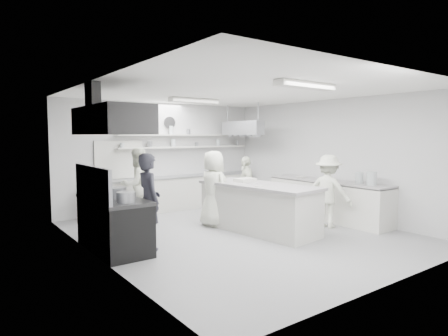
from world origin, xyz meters
TOP-DOWN VIEW (x-y plane):
  - floor at (0.00, 0.00)m, footprint 6.00×7.00m
  - ceiling at (0.00, 0.00)m, footprint 6.00×7.00m
  - wall_back at (0.00, 3.50)m, footprint 6.00×0.04m
  - wall_front at (0.00, -3.50)m, footprint 6.00×0.04m
  - wall_left at (-3.00, 0.00)m, footprint 0.04×7.00m
  - wall_right at (3.00, 0.00)m, footprint 0.04×7.00m
  - stove at (-2.60, 0.40)m, footprint 0.80×1.80m
  - exhaust_hood at (-2.60, 0.40)m, footprint 0.85×2.00m
  - back_counter at (0.30, 3.20)m, footprint 5.00×0.60m
  - shelf_lower at (0.70, 3.37)m, footprint 4.20×0.26m
  - shelf_upper at (0.70, 3.37)m, footprint 4.20×0.26m
  - pass_through_window at (-1.30, 3.48)m, footprint 1.30×0.04m
  - wall_clock at (0.20, 3.46)m, footprint 0.32×0.05m
  - right_counter at (2.65, -0.20)m, footprint 0.74×3.30m
  - pot_rack at (2.00, 2.40)m, footprint 0.30×1.60m
  - light_fixture_front at (0.00, -1.80)m, footprint 1.30×0.25m
  - light_fixture_rear at (0.00, 1.80)m, footprint 1.30×0.25m
  - prep_island at (0.46, -0.09)m, footprint 1.32×2.78m
  - stove_pot at (-2.60, 0.25)m, footprint 0.36×0.36m
  - cook_stove at (-2.05, 0.09)m, footprint 0.48×0.68m
  - cook_back at (-1.28, 2.36)m, footprint 0.98×0.83m
  - cook_island_left at (-0.07, 0.88)m, footprint 0.64×0.90m
  - cook_island_right at (1.26, 1.32)m, footprint 0.73×0.98m
  - cook_right at (1.96, -0.76)m, footprint 0.90×1.20m
  - bowl_island_a at (0.40, 0.05)m, footprint 0.24×0.24m
  - bowl_island_b at (0.19, -0.42)m, footprint 0.25×0.25m
  - bowl_right at (2.55, 0.60)m, footprint 0.31×0.31m

SIDE VIEW (x-z plane):
  - floor at x=0.00m, z-range -0.02..0.00m
  - stove at x=-2.60m, z-range 0.00..0.90m
  - back_counter at x=0.30m, z-range 0.00..0.92m
  - right_counter at x=2.65m, z-range 0.00..0.94m
  - prep_island at x=0.46m, z-range 0.00..0.99m
  - cook_island_right at x=1.26m, z-range 0.00..1.55m
  - cook_right at x=1.96m, z-range 0.00..1.65m
  - cook_island_left at x=-0.07m, z-range 0.00..1.74m
  - cook_stove at x=-2.05m, z-range 0.00..1.77m
  - cook_back at x=-1.28m, z-range 0.00..1.79m
  - bowl_right at x=2.55m, z-range 0.94..1.00m
  - bowl_island_a at x=0.40m, z-range 0.99..1.04m
  - bowl_island_b at x=0.19m, z-range 0.99..1.05m
  - stove_pot at x=-2.60m, z-range 0.91..1.17m
  - pass_through_window at x=-1.30m, z-range 0.95..1.95m
  - wall_back at x=0.00m, z-range 0.00..3.00m
  - wall_front at x=0.00m, z-range 0.00..3.00m
  - wall_left at x=-3.00m, z-range 0.00..3.00m
  - wall_right at x=3.00m, z-range 0.00..3.00m
  - shelf_lower at x=0.70m, z-range 1.73..1.77m
  - shelf_upper at x=0.70m, z-range 2.08..2.12m
  - pot_rack at x=2.00m, z-range 2.10..2.50m
  - exhaust_hood at x=-2.60m, z-range 2.10..2.60m
  - wall_clock at x=0.20m, z-range 2.29..2.61m
  - light_fixture_front at x=0.00m, z-range 2.89..2.99m
  - light_fixture_rear at x=0.00m, z-range 2.89..2.99m
  - ceiling at x=0.00m, z-range 3.00..3.02m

